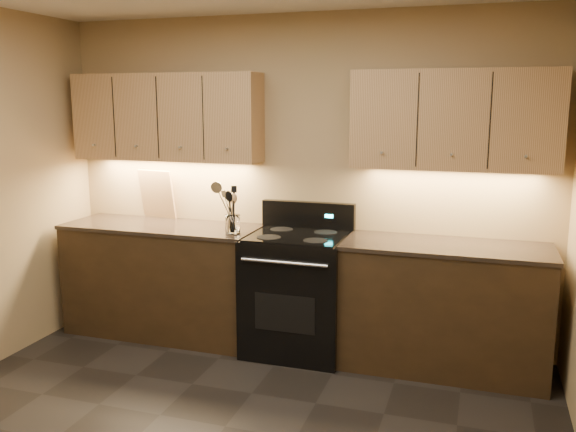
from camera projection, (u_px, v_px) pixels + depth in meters
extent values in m
cube|color=#9E815D|center=(300.00, 181.00, 4.89)|extent=(4.00, 0.04, 2.60)
cube|color=black|center=(164.00, 281.00, 5.10)|extent=(1.60, 0.60, 0.90)
cube|color=#352A22|center=(162.00, 226.00, 5.01)|extent=(1.62, 0.62, 0.03)
cube|color=black|center=(444.00, 309.00, 4.41)|extent=(1.44, 0.60, 0.90)
cube|color=#352A22|center=(447.00, 247.00, 4.32)|extent=(1.46, 0.62, 0.03)
cube|color=black|center=(298.00, 294.00, 4.72)|extent=(0.76, 0.65, 0.92)
cube|color=black|center=(298.00, 236.00, 4.63)|extent=(0.70, 0.60, 0.01)
cube|color=black|center=(308.00, 215.00, 4.87)|extent=(0.76, 0.07, 0.22)
cube|color=#19E5F2|center=(329.00, 216.00, 4.78)|extent=(0.06, 0.00, 0.03)
cylinder|color=silver|center=(284.00, 263.00, 4.33)|extent=(0.65, 0.02, 0.02)
cube|color=black|center=(284.00, 314.00, 4.42)|extent=(0.46, 0.00, 0.28)
cylinder|color=black|center=(269.00, 237.00, 4.54)|extent=(0.18, 0.18, 0.00)
cylinder|color=black|center=(315.00, 241.00, 4.43)|extent=(0.18, 0.18, 0.00)
cylinder|color=black|center=(282.00, 229.00, 4.82)|extent=(0.18, 0.18, 0.00)
cylinder|color=black|center=(326.00, 232.00, 4.71)|extent=(0.18, 0.18, 0.00)
cube|color=tan|center=(167.00, 117.00, 4.98)|extent=(1.60, 0.30, 0.70)
cube|color=tan|center=(454.00, 120.00, 4.30)|extent=(1.44, 0.30, 0.70)
cube|color=#B2B5BA|center=(157.00, 195.00, 5.31)|extent=(0.08, 0.01, 0.12)
cylinder|color=white|center=(233.00, 224.00, 4.69)|extent=(0.13, 0.13, 0.14)
cylinder|color=white|center=(233.00, 232.00, 4.70)|extent=(0.11, 0.11, 0.02)
cube|color=tan|center=(157.00, 194.00, 5.26)|extent=(0.34, 0.14, 0.42)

